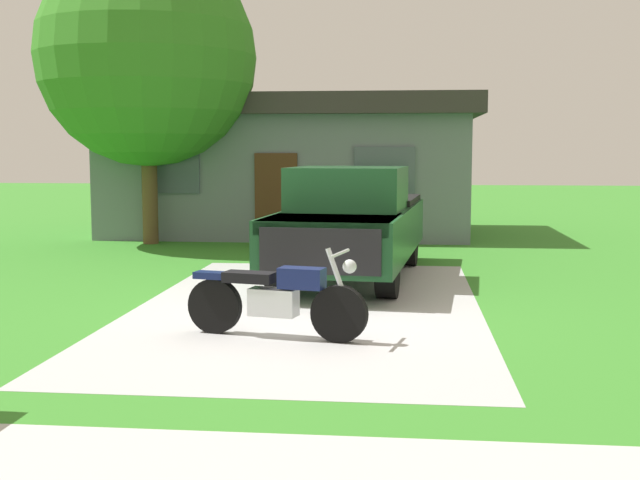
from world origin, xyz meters
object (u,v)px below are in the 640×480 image
object	(u,v)px
pickup_truck	(352,222)
neighbor_house	(291,165)
motorcycle	(277,298)
shade_tree	(147,57)

from	to	relation	value
pickup_truck	neighbor_house	bearing A→B (deg)	105.60
pickup_truck	neighbor_house	world-z (taller)	neighbor_house
motorcycle	pickup_truck	xyz separation A→B (m)	(0.58, 4.61, 0.48)
motorcycle	neighbor_house	world-z (taller)	neighbor_house
shade_tree	neighbor_house	bearing A→B (deg)	45.35
pickup_truck	shade_tree	size ratio (longest dim) A/B	0.85
motorcycle	pickup_truck	distance (m)	4.67
shade_tree	motorcycle	bearing A→B (deg)	-64.36
motorcycle	pickup_truck	world-z (taller)	pickup_truck
pickup_truck	neighbor_house	size ratio (longest dim) A/B	0.60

